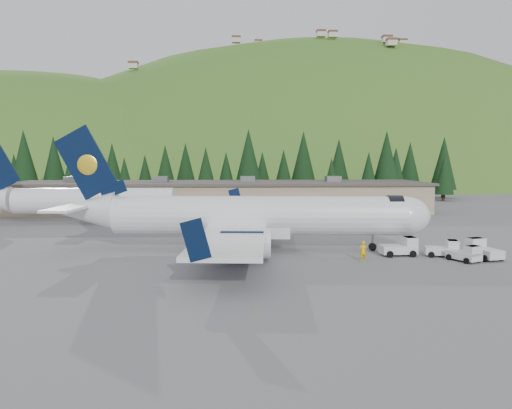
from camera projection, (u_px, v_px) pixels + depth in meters
The scene contains 11 objects.
ground at pixel (259, 250), 49.44m from camera, with size 600.00×600.00×0.00m, color slate.
airliner at pixel (248, 217), 49.19m from camera, with size 37.29×35.01×12.37m.
second_airliner at pixel (73, 200), 69.90m from camera, with size 27.50×11.00×10.05m.
baggage_tug_a at pixel (401, 247), 46.51m from camera, with size 3.37×2.15×1.75m.
baggage_tug_b at pixel (444, 249), 46.04m from camera, with size 3.18×2.31×1.55m.
baggage_tug_c at pixel (481, 250), 45.13m from camera, with size 2.64×3.61×1.76m.
terminal_building at pixel (219, 196), 86.79m from camera, with size 71.00×17.00×6.10m.
baggage_tug_d at pixel (466, 254), 43.68m from camera, with size 2.58×3.16×1.51m.
ramp_worker at pixel (363, 251), 43.91m from camera, with size 0.65×0.43×1.79m, color #FFC302.
tree_line at pixel (222, 166), 110.23m from camera, with size 111.70×17.23×14.43m.
hills at pixel (339, 333), 265.56m from camera, with size 614.00×330.00×300.00m.
Camera 1 is at (-2.51, -48.78, 8.88)m, focal length 35.00 mm.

